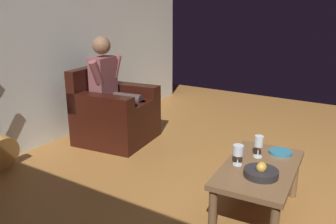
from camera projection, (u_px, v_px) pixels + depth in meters
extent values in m
cube|color=silver|center=(34.00, 31.00, 3.82)|extent=(5.76, 0.06, 2.64)
cube|color=black|center=(117.00, 124.00, 4.24)|extent=(0.91, 0.89, 0.40)
cube|color=black|center=(120.00, 105.00, 4.14)|extent=(0.54, 0.73, 0.10)
cube|color=black|center=(130.00, 93.00, 4.42)|extent=(0.28, 0.81, 0.24)
cube|color=black|center=(100.00, 105.00, 3.87)|extent=(0.28, 0.81, 0.24)
cube|color=black|center=(92.00, 86.00, 4.24)|extent=(0.82, 0.22, 0.49)
cube|color=brown|center=(103.00, 78.00, 4.14)|extent=(0.36, 0.22, 0.51)
sphere|color=brown|center=(101.00, 45.00, 4.03)|extent=(0.21, 0.21, 0.21)
cylinder|color=#403130|center=(125.00, 98.00, 4.20)|extent=(0.19, 0.47, 0.13)
cylinder|color=#403130|center=(142.00, 121.00, 4.19)|extent=(0.13, 0.13, 0.50)
cylinder|color=brown|center=(116.00, 67.00, 4.26)|extent=(0.21, 0.11, 0.29)
cylinder|color=#403130|center=(116.00, 102.00, 4.04)|extent=(0.19, 0.47, 0.13)
cylinder|color=#403130|center=(133.00, 126.00, 4.02)|extent=(0.13, 0.13, 0.50)
cylinder|color=brown|center=(96.00, 72.00, 3.92)|extent=(0.21, 0.11, 0.29)
cube|color=brown|center=(259.00, 169.00, 2.65)|extent=(0.97, 0.59, 0.04)
cylinder|color=brown|center=(294.00, 177.00, 2.97)|extent=(0.06, 0.06, 0.38)
cylinder|color=brown|center=(246.00, 167.00, 3.16)|extent=(0.06, 0.06, 0.38)
cylinder|color=brown|center=(213.00, 213.00, 2.45)|extent=(0.06, 0.06, 0.38)
cylinder|color=#AF7C3C|center=(1.00, 153.00, 3.49)|extent=(0.35, 0.15, 0.36)
cylinder|color=black|center=(4.00, 152.00, 3.45)|extent=(0.10, 0.02, 0.10)
cylinder|color=silver|center=(258.00, 157.00, 2.80)|extent=(0.07, 0.07, 0.01)
cylinder|color=silver|center=(258.00, 151.00, 2.79)|extent=(0.01, 0.01, 0.09)
cylinder|color=silver|center=(259.00, 141.00, 2.76)|extent=(0.07, 0.07, 0.09)
cylinder|color=#590C19|center=(259.00, 144.00, 2.77)|extent=(0.06, 0.06, 0.03)
cylinder|color=silver|center=(237.00, 164.00, 2.66)|extent=(0.07, 0.07, 0.01)
cylinder|color=silver|center=(238.00, 160.00, 2.65)|extent=(0.01, 0.01, 0.08)
cylinder|color=silver|center=(238.00, 150.00, 2.63)|extent=(0.08, 0.08, 0.08)
cylinder|color=#590C19|center=(238.00, 153.00, 2.64)|extent=(0.07, 0.07, 0.03)
cylinder|color=#272425|center=(261.00, 173.00, 2.48)|extent=(0.25, 0.25, 0.05)
sphere|color=gold|center=(261.00, 168.00, 2.45)|extent=(0.07, 0.07, 0.07)
sphere|color=gold|center=(262.00, 167.00, 2.47)|extent=(0.07, 0.07, 0.07)
cylinder|color=teal|center=(281.00, 152.00, 2.86)|extent=(0.19, 0.19, 0.02)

